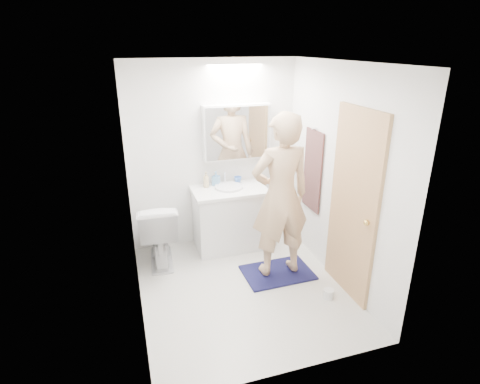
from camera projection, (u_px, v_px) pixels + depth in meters
name	position (u px, v px, depth m)	size (l,w,h in m)	color
floor	(242.00, 287.00, 4.34)	(2.50, 2.50, 0.00)	silver
ceiling	(243.00, 62.00, 3.47)	(2.50, 2.50, 0.00)	white
wall_back	(213.00, 155.00, 5.01)	(2.50, 2.50, 0.00)	white
wall_front	(296.00, 245.00, 2.79)	(2.50, 2.50, 0.00)	white
wall_left	(130.00, 200.00, 3.59)	(2.50, 2.50, 0.00)	white
wall_right	(339.00, 177.00, 4.21)	(2.50, 2.50, 0.00)	white
vanity_cabinet	(230.00, 219.00, 5.09)	(0.90, 0.55, 0.78)	silver
countertop	(230.00, 190.00, 4.94)	(0.95, 0.58, 0.04)	white
sink_basin	(229.00, 187.00, 4.96)	(0.36, 0.36, 0.03)	silver
faucet	(225.00, 178.00, 5.10)	(0.02, 0.02, 0.16)	silver
medicine_cabinet	(237.00, 132.00, 4.92)	(0.88, 0.14, 0.70)	white
mirror_panel	(239.00, 133.00, 4.86)	(0.84, 0.01, 0.66)	silver
toilet	(159.00, 232.00, 4.72)	(0.46, 0.80, 0.82)	white
bath_rug	(277.00, 272.00, 4.59)	(0.80, 0.55, 0.02)	#13133B
person	(281.00, 197.00, 4.24)	(0.68, 0.45, 1.87)	tan
door	(353.00, 206.00, 3.97)	(0.04, 0.80, 2.00)	tan
door_knob	(367.00, 223.00, 3.71)	(0.06, 0.06, 0.06)	gold
towel	(313.00, 171.00, 4.73)	(0.02, 0.42, 1.00)	#13263E
towel_hook	(315.00, 129.00, 4.54)	(0.02, 0.02, 0.07)	silver
soap_bottle_a	(206.00, 180.00, 4.96)	(0.08, 0.08, 0.21)	#CEB685
soap_bottle_b	(216.00, 178.00, 5.03)	(0.09, 0.09, 0.19)	#619BD0
toothbrush_cup	(238.00, 180.00, 5.11)	(0.10, 0.10, 0.09)	#416FC4
toilet_paper_roll	(329.00, 294.00, 4.14)	(0.11, 0.11, 0.10)	silver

